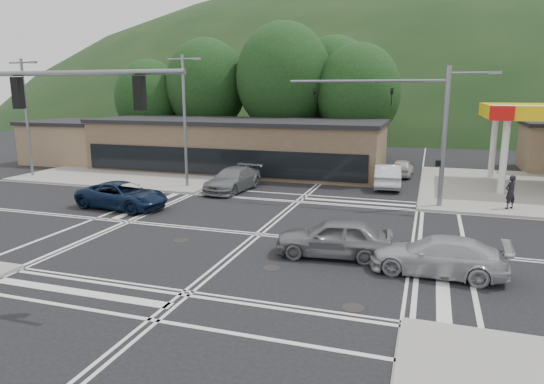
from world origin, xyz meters
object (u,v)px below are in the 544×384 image
(car_northbound, at_px, (233,179))
(car_silver_east, at_px, (438,256))
(car_grey_center, at_px, (334,237))
(car_blue_west, at_px, (123,195))
(car_queue_b, at_px, (402,168))
(pedestrian, at_px, (510,192))
(car_queue_a, at_px, (387,176))

(car_northbound, bearing_deg, car_silver_east, -35.06)
(car_grey_center, bearing_deg, car_blue_west, -115.05)
(car_grey_center, height_order, car_queue_b, car_grey_center)
(car_silver_east, distance_m, pedestrian, 11.95)
(car_grey_center, xyz_separation_m, car_silver_east, (4.02, -0.76, -0.09))
(car_northbound, bearing_deg, car_blue_west, -115.71)
(car_blue_west, xyz_separation_m, car_queue_a, (13.96, 11.01, 0.07))
(car_grey_center, bearing_deg, pedestrian, 136.51)
(car_blue_west, xyz_separation_m, pedestrian, (21.10, 6.11, 0.35))
(car_queue_b, bearing_deg, car_blue_west, 49.85)
(car_silver_east, bearing_deg, car_grey_center, -97.79)
(car_queue_b, bearing_deg, car_grey_center, 88.25)
(car_grey_center, height_order, car_northbound, car_grey_center)
(car_grey_center, bearing_deg, car_queue_b, 169.25)
(car_blue_west, relative_size, car_grey_center, 1.15)
(car_queue_a, xyz_separation_m, pedestrian, (7.14, -4.90, 0.28))
(car_grey_center, bearing_deg, car_silver_east, 72.87)
(car_queue_a, bearing_deg, pedestrian, 140.09)
(car_grey_center, relative_size, car_queue_a, 0.94)
(car_grey_center, distance_m, car_silver_east, 4.09)
(car_grey_center, xyz_separation_m, car_northbound, (-9.01, 10.93, -0.02))
(car_queue_a, distance_m, car_queue_b, 4.98)
(car_silver_east, xyz_separation_m, pedestrian, (3.92, 11.28, 0.39))
(car_northbound, relative_size, pedestrian, 2.82)
(car_queue_a, relative_size, car_northbound, 0.93)
(car_queue_b, xyz_separation_m, car_northbound, (-10.53, -9.42, 0.10))
(car_blue_west, bearing_deg, car_northbound, -26.46)
(car_blue_west, distance_m, car_grey_center, 13.89)
(car_silver_east, relative_size, pedestrian, 2.57)
(car_grey_center, distance_m, pedestrian, 13.19)
(car_silver_east, bearing_deg, pedestrian, 163.71)
(car_blue_west, xyz_separation_m, car_silver_east, (17.18, -5.18, -0.04))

